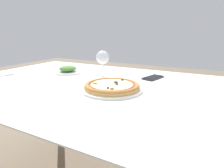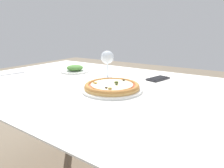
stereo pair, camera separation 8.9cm
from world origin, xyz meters
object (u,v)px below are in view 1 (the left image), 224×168
(fork, at_px, (1,76))
(cell_phone, at_px, (153,77))
(dining_table, at_px, (85,96))
(side_plate, at_px, (68,70))
(wine_glass_far_left, at_px, (103,58))
(pizza_plate, at_px, (112,87))

(fork, xyz_separation_m, cell_phone, (0.86, 0.40, 0.00))
(cell_phone, bearing_deg, dining_table, -139.82)
(fork, distance_m, side_plate, 0.41)
(dining_table, bearing_deg, wine_glass_far_left, 77.92)
(pizza_plate, distance_m, cell_phone, 0.34)
(dining_table, relative_size, pizza_plate, 4.90)
(side_plate, bearing_deg, dining_table, -32.67)
(side_plate, bearing_deg, wine_glass_far_left, -1.19)
(fork, relative_size, side_plate, 0.86)
(wine_glass_far_left, bearing_deg, cell_phone, 21.86)
(side_plate, bearing_deg, pizza_plate, -25.47)
(fork, height_order, cell_phone, cell_phone)
(dining_table, xyz_separation_m, wine_glass_far_left, (0.03, 0.15, 0.20))
(dining_table, bearing_deg, fork, -166.66)
(pizza_plate, bearing_deg, cell_phone, 71.24)
(dining_table, distance_m, pizza_plate, 0.23)
(wine_glass_far_left, height_order, cell_phone, wine_glass_far_left)
(cell_phone, bearing_deg, fork, -155.26)
(pizza_plate, bearing_deg, dining_table, 164.49)
(cell_phone, xyz_separation_m, side_plate, (-0.56, -0.11, 0.01))
(wine_glass_far_left, relative_size, cell_phone, 1.03)
(fork, height_order, side_plate, side_plate)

